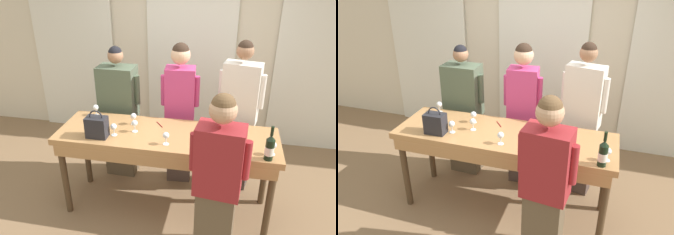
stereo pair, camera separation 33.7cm
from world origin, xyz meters
TOP-DOWN VIEW (x-y plane):
  - ground_plane at (0.00, 0.00)m, footprint 18.00×18.00m
  - wall_back at (0.00, 1.82)m, footprint 12.00×0.06m
  - curtain_panel_left at (-1.83, 1.75)m, footprint 1.28×0.03m
  - curtain_panel_center at (0.00, 1.75)m, footprint 1.28×0.03m
  - curtain_panel_right at (1.83, 1.75)m, footprint 1.28×0.03m
  - tasting_bar at (0.00, -0.02)m, footprint 2.28×0.71m
  - wine_bottle at (0.99, -0.29)m, footprint 0.08×0.08m
  - handbag at (-0.67, -0.20)m, footprint 0.21×0.14m
  - wine_glass_front_left at (-0.39, 0.14)m, footprint 0.06×0.06m
  - wine_glass_front_mid at (0.04, -0.21)m, footprint 0.06×0.06m
  - wine_glass_front_right at (-0.33, -0.02)m, footprint 0.06×0.06m
  - wine_glass_center_left at (-0.52, -0.14)m, footprint 0.06×0.06m
  - wine_glass_center_mid at (1.03, -0.20)m, footprint 0.06×0.06m
  - wine_glass_center_right at (-0.88, 0.27)m, footprint 0.06×0.06m
  - pen at (-0.11, 0.18)m, footprint 0.09×0.12m
  - guest_olive_jacket at (-0.72, 0.59)m, footprint 0.56×0.29m
  - guest_pink_top at (0.04, 0.59)m, footprint 0.46×0.26m
  - guest_cream_sweater at (0.73, 0.59)m, footprint 0.52×0.29m
  - host_pouring at (0.56, -0.62)m, footprint 0.50×0.29m

SIDE VIEW (x-z plane):
  - ground_plane at x=0.00m, z-range 0.00..0.00m
  - guest_olive_jacket at x=-0.72m, z-range 0.00..1.69m
  - tasting_bar at x=0.00m, z-range 0.38..1.34m
  - host_pouring at x=0.56m, z-range 0.03..1.72m
  - guest_pink_top at x=0.04m, z-range 0.06..1.83m
  - guest_cream_sweater at x=0.73m, z-range 0.03..1.86m
  - pen at x=-0.11m, z-range 0.96..0.97m
  - wine_glass_front_left at x=-0.39m, z-range 0.99..1.12m
  - wine_glass_center_left at x=-0.52m, z-range 0.99..1.12m
  - wine_glass_front_mid at x=0.04m, z-range 0.99..1.12m
  - wine_glass_front_right at x=-0.33m, z-range 0.99..1.12m
  - wine_glass_center_mid at x=1.03m, z-range 0.99..1.12m
  - wine_glass_center_right at x=-0.88m, z-range 0.99..1.12m
  - handbag at x=-0.67m, z-range 0.93..1.22m
  - wine_bottle at x=0.99m, z-range 0.91..1.24m
  - curtain_panel_left at x=-1.83m, z-range 0.00..2.69m
  - curtain_panel_center at x=0.00m, z-range 0.00..2.69m
  - curtain_panel_right at x=1.83m, z-range 0.00..2.69m
  - wall_back at x=0.00m, z-range 0.00..2.80m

